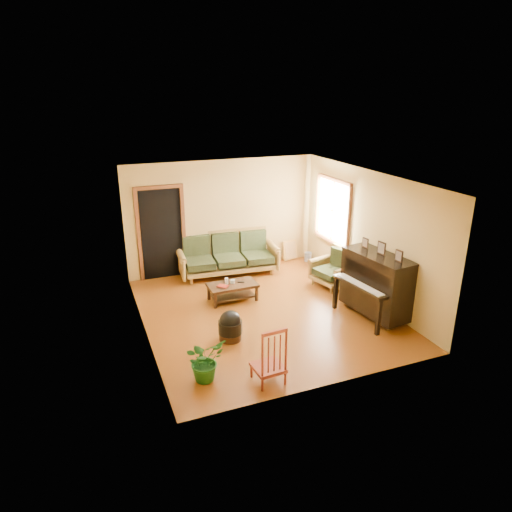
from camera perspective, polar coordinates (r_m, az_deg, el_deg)
name	(u,v)px	position (r m, az deg, el deg)	size (l,w,h in m)	color
floor	(264,312)	(8.92, 0.99, -7.00)	(5.00, 5.00, 0.00)	#5F2E0C
doorway	(162,234)	(10.39, -11.72, 2.67)	(1.08, 0.16, 2.05)	black
window	(333,211)	(10.43, 9.59, 5.59)	(0.12, 1.36, 1.46)	white
sofa	(228,254)	(10.53, -3.46, 0.20)	(2.27, 0.95, 0.97)	olive
coffee_table	(233,292)	(9.33, -2.95, -4.51)	(0.99, 0.54, 0.36)	black
armchair	(332,268)	(10.04, 9.52, -1.47)	(0.80, 0.84, 0.84)	olive
piano	(376,286)	(8.82, 14.76, -3.60)	(0.82, 1.39, 1.23)	black
footstool	(230,329)	(7.93, -3.23, -9.08)	(0.41, 0.41, 0.39)	black
red_chair	(268,353)	(6.75, 1.56, -12.08)	(0.43, 0.47, 0.93)	maroon
leaning_frame	(290,250)	(11.49, 4.28, 0.76)	(0.40, 0.09, 0.54)	gold
ceramic_crock	(308,257)	(11.52, 6.52, -0.10)	(0.18, 0.18, 0.22)	#3754A5
potted_plant	(205,360)	(6.90, -6.41, -12.80)	(0.58, 0.51, 0.65)	#175317
book	(221,288)	(9.07, -4.42, -3.97)	(0.16, 0.21, 0.02)	maroon
candle	(227,281)	(9.25, -3.71, -3.12)	(0.07, 0.07, 0.13)	white
glass_jar	(233,281)	(9.29, -2.92, -3.19)	(0.10, 0.10, 0.07)	silver
remote	(241,282)	(9.32, -1.90, -3.27)	(0.14, 0.04, 0.01)	black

